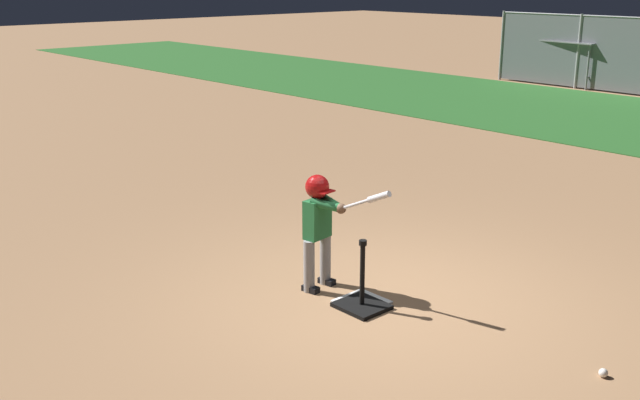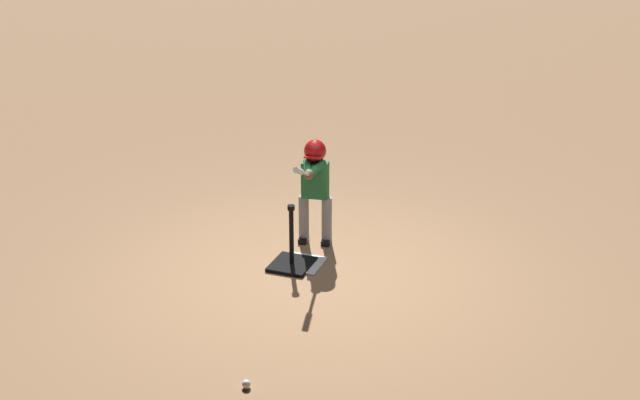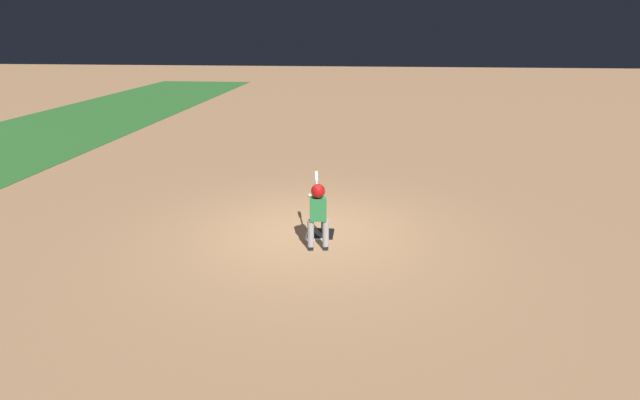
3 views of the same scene
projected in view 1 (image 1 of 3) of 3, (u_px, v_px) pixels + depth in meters
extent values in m
plane|color=#99704C|center=(389.00, 302.00, 7.40)|extent=(90.00, 90.00, 0.00)
cylinder|color=#9E9EA3|center=(502.00, 46.00, 22.87)|extent=(0.08, 0.08, 2.07)
cylinder|color=#9E9EA3|center=(578.00, 52.00, 21.05)|extent=(0.08, 0.08, 2.07)
cube|color=white|center=(362.00, 302.00, 7.39)|extent=(0.44, 0.44, 0.02)
cube|color=black|center=(362.00, 306.00, 7.27)|extent=(0.46, 0.42, 0.04)
cylinder|color=black|center=(362.00, 275.00, 7.18)|extent=(0.05, 0.05, 0.61)
cylinder|color=black|center=(363.00, 243.00, 7.09)|extent=(0.08, 0.08, 0.05)
cylinder|color=gray|center=(325.00, 259.00, 7.78)|extent=(0.13, 0.13, 0.55)
cube|color=black|center=(327.00, 281.00, 7.83)|extent=(0.19, 0.12, 0.06)
cylinder|color=gray|center=(309.00, 266.00, 7.58)|extent=(0.13, 0.13, 0.55)
cube|color=black|center=(311.00, 289.00, 7.64)|extent=(0.19, 0.12, 0.06)
cube|color=#236B38|center=(317.00, 219.00, 7.54)|extent=(0.19, 0.30, 0.40)
sphere|color=brown|center=(317.00, 188.00, 7.45)|extent=(0.21, 0.21, 0.21)
sphere|color=maroon|center=(317.00, 187.00, 7.45)|extent=(0.24, 0.24, 0.24)
cube|color=maroon|center=(325.00, 192.00, 7.39)|extent=(0.15, 0.20, 0.01)
cylinder|color=#236B38|center=(332.00, 203.00, 7.43)|extent=(0.33, 0.13, 0.12)
cylinder|color=#236B38|center=(326.00, 205.00, 7.36)|extent=(0.33, 0.21, 0.12)
sphere|color=brown|center=(341.00, 209.00, 7.31)|extent=(0.10, 0.10, 0.10)
cylinder|color=silver|center=(364.00, 202.00, 7.11)|extent=(0.56, 0.11, 0.28)
cylinder|color=silver|center=(379.00, 197.00, 6.98)|extent=(0.26, 0.10, 0.16)
cylinder|color=black|center=(340.00, 209.00, 7.32)|extent=(0.04, 0.05, 0.05)
sphere|color=white|center=(603.00, 373.00, 6.01)|extent=(0.07, 0.07, 0.07)
cube|color=gray|center=(587.00, 69.00, 23.10)|extent=(2.99, 0.55, 0.04)
cube|color=gray|center=(592.00, 77.00, 23.32)|extent=(3.00, 0.61, 0.04)
cube|color=gray|center=(575.00, 60.00, 22.64)|extent=(2.99, 0.55, 0.04)
cube|color=gray|center=(580.00, 69.00, 22.86)|extent=(3.00, 0.61, 0.04)
cube|color=gray|center=(563.00, 51.00, 22.18)|extent=(2.99, 0.55, 0.04)
cube|color=gray|center=(567.00, 59.00, 22.41)|extent=(3.00, 0.61, 0.04)
cube|color=gray|center=(549.00, 41.00, 21.72)|extent=(2.99, 0.55, 0.04)
cube|color=gray|center=(554.00, 50.00, 21.95)|extent=(3.00, 0.61, 0.04)
cylinder|color=gray|center=(632.00, 78.00, 22.22)|extent=(0.06, 0.06, 0.34)
cylinder|color=gray|center=(588.00, 67.00, 20.84)|extent=(0.06, 0.06, 1.30)
cylinder|color=gray|center=(612.00, 58.00, 21.41)|extent=(0.30, 2.24, 1.00)
cylinder|color=gray|center=(556.00, 69.00, 24.35)|extent=(0.06, 0.06, 0.34)
cylinder|color=gray|center=(511.00, 58.00, 22.97)|extent=(0.06, 0.06, 1.30)
cylinder|color=gray|center=(535.00, 51.00, 23.55)|extent=(0.30, 2.24, 1.00)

